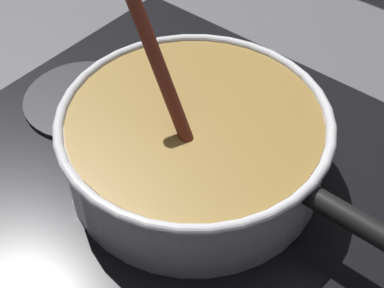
# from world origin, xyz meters

# --- Properties ---
(hob_plate) EXTENTS (0.56, 0.48, 0.01)m
(hob_plate) POSITION_xyz_m (-0.00, 0.23, 0.01)
(hob_plate) COLOR black
(hob_plate) RESTS_ON ground
(burner_ring) EXTENTS (0.18, 0.18, 0.01)m
(burner_ring) POSITION_xyz_m (-0.00, 0.23, 0.02)
(burner_ring) COLOR #592D0C
(burner_ring) RESTS_ON hob_plate
(spare_burner) EXTENTS (0.15, 0.15, 0.01)m
(spare_burner) POSITION_xyz_m (-0.18, 0.23, 0.01)
(spare_burner) COLOR #262628
(spare_burner) RESTS_ON hob_plate
(cooking_pan) EXTENTS (0.42, 0.29, 0.27)m
(cooking_pan) POSITION_xyz_m (-0.00, 0.23, 0.06)
(cooking_pan) COLOR silver
(cooking_pan) RESTS_ON hob_plate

